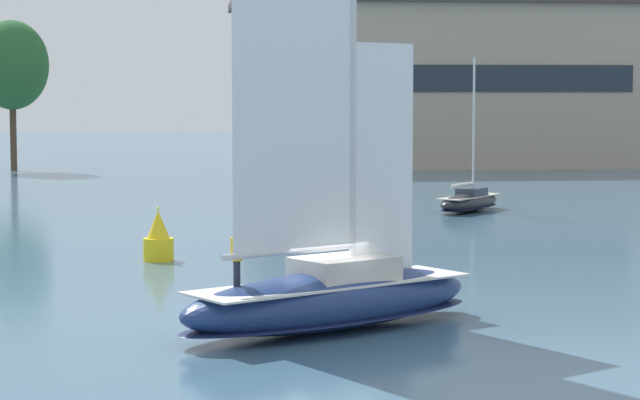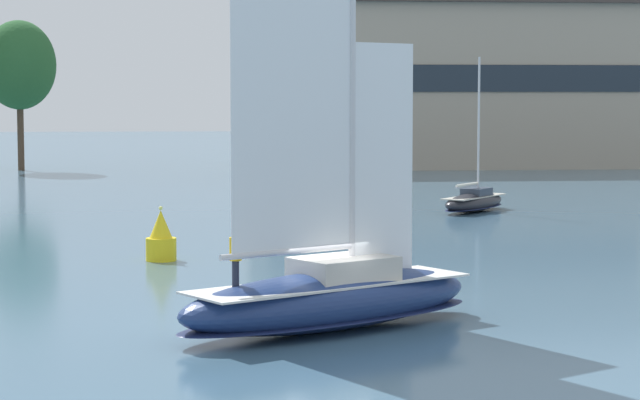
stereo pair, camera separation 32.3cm
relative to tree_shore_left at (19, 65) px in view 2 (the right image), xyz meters
name	(u,v)px [view 2 (the right image)]	position (x,y,z in m)	size (l,w,h in m)	color
ground_plane	(330,330)	(19.95, -79.56, -9.52)	(400.00, 400.00, 0.00)	#42667F
waterfront_building	(440,83)	(39.44, 4.30, -1.53)	(39.00, 17.98, 15.89)	tan
tree_shore_left	(19,65)	(0.00, 0.00, 0.00)	(6.60, 6.60, 13.59)	#4C3828
sailboat_main	(330,292)	(19.97, -79.55, -8.40)	(10.29, 7.82, 14.14)	navy
sailboat_moored_mid_channel	(474,201)	(32.28, -43.55, -8.90)	(5.54, 6.32, 9.09)	#232328
channel_buoy	(161,239)	(14.57, -63.72, -8.61)	(1.27, 1.27, 2.27)	yellow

